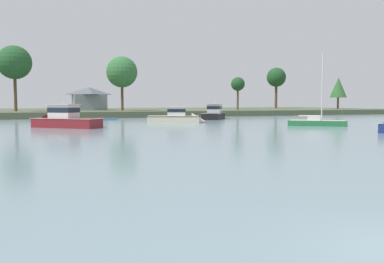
{
  "coord_description": "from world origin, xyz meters",
  "views": [
    {
      "loc": [
        -7.38,
        -5.7,
        3.11
      ],
      "look_at": [
        5.73,
        27.1,
        0.54
      ],
      "focal_mm": 37.07,
      "sensor_mm": 36.0,
      "label": 1
    }
  ],
  "objects_px": {
    "cruiser_cream": "(180,119)",
    "sailboat_green": "(317,124)",
    "dinghy_skyblue": "(107,119)",
    "cruiser_maroon": "(60,122)",
    "cruiser_black": "(215,116)"
  },
  "relations": [
    {
      "from": "cruiser_cream",
      "to": "sailboat_green",
      "type": "relative_size",
      "value": 0.94
    },
    {
      "from": "cruiser_cream",
      "to": "sailboat_green",
      "type": "height_order",
      "value": "sailboat_green"
    },
    {
      "from": "dinghy_skyblue",
      "to": "sailboat_green",
      "type": "distance_m",
      "value": 36.27
    },
    {
      "from": "cruiser_cream",
      "to": "sailboat_green",
      "type": "xyz_separation_m",
      "value": [
        14.38,
        -14.51,
        -0.34
      ]
    },
    {
      "from": "dinghy_skyblue",
      "to": "cruiser_cream",
      "type": "distance_m",
      "value": 16.02
    },
    {
      "from": "cruiser_maroon",
      "to": "dinghy_skyblue",
      "type": "distance_m",
      "value": 20.86
    },
    {
      "from": "dinghy_skyblue",
      "to": "cruiser_black",
      "type": "bearing_deg",
      "value": -5.18
    },
    {
      "from": "dinghy_skyblue",
      "to": "cruiser_black",
      "type": "distance_m",
      "value": 20.32
    },
    {
      "from": "cruiser_maroon",
      "to": "sailboat_green",
      "type": "bearing_deg",
      "value": -15.71
    },
    {
      "from": "cruiser_black",
      "to": "sailboat_green",
      "type": "relative_size",
      "value": 1.0
    },
    {
      "from": "cruiser_cream",
      "to": "cruiser_black",
      "type": "height_order",
      "value": "cruiser_black"
    },
    {
      "from": "cruiser_black",
      "to": "sailboat_green",
      "type": "distance_m",
      "value": 26.19
    },
    {
      "from": "sailboat_green",
      "to": "cruiser_cream",
      "type": "bearing_deg",
      "value": 134.74
    },
    {
      "from": "cruiser_maroon",
      "to": "cruiser_cream",
      "type": "distance_m",
      "value": 18.75
    },
    {
      "from": "cruiser_cream",
      "to": "cruiser_black",
      "type": "distance_m",
      "value": 16.19
    }
  ]
}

